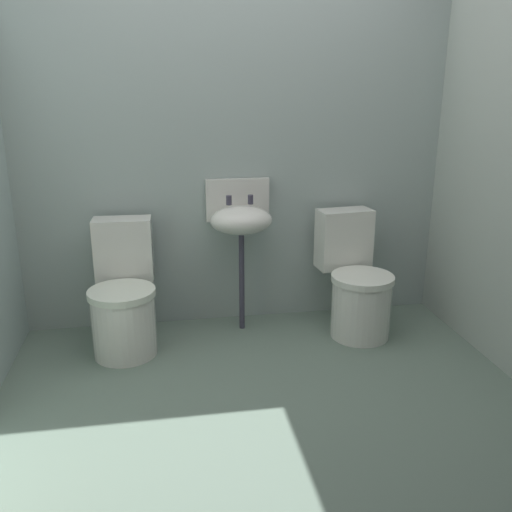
{
  "coord_description": "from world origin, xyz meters",
  "views": [
    {
      "loc": [
        -0.48,
        -2.52,
        1.6
      ],
      "look_at": [
        0.0,
        0.26,
        0.7
      ],
      "focal_mm": 38.78,
      "sensor_mm": 36.0,
      "label": 1
    }
  ],
  "objects": [
    {
      "name": "toilet_left",
      "position": [
        -0.75,
        0.71,
        0.32
      ],
      "size": [
        0.41,
        0.6,
        0.78
      ],
      "rotation": [
        0.0,
        0.0,
        3.11
      ],
      "color": "silver",
      "rests_on": "ground"
    },
    {
      "name": "sink",
      "position": [
        0.01,
        0.9,
        0.75
      ],
      "size": [
        0.42,
        0.35,
        0.99
      ],
      "color": "#393646",
      "rests_on": "ground"
    },
    {
      "name": "wall_back",
      "position": [
        0.0,
        1.11,
        1.09
      ],
      "size": [
        3.21,
        0.1,
        2.18
      ],
      "primitive_type": "cube",
      "color": "#96A5A1",
      "rests_on": "ground"
    },
    {
      "name": "toilet_right",
      "position": [
        0.74,
        0.71,
        0.32
      ],
      "size": [
        0.45,
        0.63,
        0.78
      ],
      "rotation": [
        0.0,
        0.0,
        3.26
      ],
      "color": "silver",
      "rests_on": "ground"
    },
    {
      "name": "ground_plane",
      "position": [
        0.0,
        0.0,
        -0.04
      ],
      "size": [
        3.21,
        2.52,
        0.08
      ],
      "primitive_type": "cube",
      "color": "slate"
    }
  ]
}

